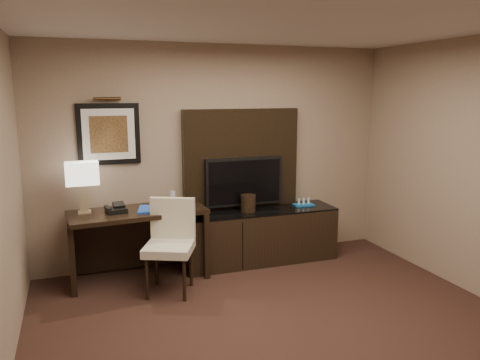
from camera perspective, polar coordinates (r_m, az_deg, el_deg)
name	(u,v)px	position (r m, az deg, el deg)	size (l,w,h in m)	color
floor	(308,359)	(4.11, 8.32, -20.78)	(4.50, 5.00, 0.01)	black
ceiling	(319,10)	(3.55, 9.59, 19.78)	(4.50, 5.00, 0.01)	silver
wall_back	(217,155)	(5.87, -2.82, 3.09)	(4.50, 0.01, 2.70)	gray
desk	(139,244)	(5.53, -12.19, -7.68)	(1.51, 0.65, 0.81)	black
credenza	(259,235)	(5.97, 2.37, -6.77)	(1.94, 0.54, 0.67)	black
tv_wall_panel	(241,161)	(5.92, 0.14, 2.39)	(1.50, 0.12, 1.30)	black
tv	(244,181)	(5.87, 0.47, -0.16)	(1.00, 0.08, 0.60)	black
artwork	(109,134)	(5.58, -15.72, 5.40)	(0.70, 0.04, 0.70)	black
picture_light	(107,99)	(5.52, -15.90, 9.50)	(0.04, 0.04, 0.30)	#3F2814
desk_chair	(169,247)	(5.05, -8.64, -8.11)	(0.49, 0.56, 1.02)	beige
table_lamp	(83,186)	(5.40, -18.61, -0.75)	(0.37, 0.21, 0.60)	#977F5E
desk_phone	(116,208)	(5.36, -14.85, -3.30)	(0.22, 0.19, 0.11)	black
blue_folder	(150,209)	(5.39, -10.87, -3.52)	(0.26, 0.35, 0.02)	#1B46B4
book	(149,201)	(5.39, -10.98, -2.49)	(0.16, 0.02, 0.21)	tan
water_bottle	(173,199)	(5.49, -8.20, -2.31)	(0.06, 0.06, 0.19)	silver
ice_bucket	(248,203)	(5.78, 1.01, -2.83)	(0.19, 0.19, 0.21)	black
minibar_tray	(304,202)	(6.14, 7.77, -2.69)	(0.25, 0.15, 0.09)	#1A61AA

